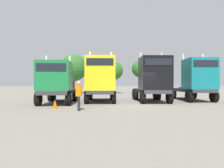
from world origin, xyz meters
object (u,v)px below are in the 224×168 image
(visitor_in_hivis, at_px, (79,93))
(semi_truck_black, at_px, (153,79))
(semi_truck_green, at_px, (57,82))
(semi_truck_yellow, at_px, (100,80))
(semi_truck_teal, at_px, (196,80))
(traffic_cone_mid, at_px, (55,104))

(visitor_in_hivis, bearing_deg, semi_truck_black, -147.74)
(semi_truck_green, bearing_deg, semi_truck_yellow, 106.86)
(semi_truck_green, distance_m, semi_truck_yellow, 3.65)
(semi_truck_teal, bearing_deg, traffic_cone_mid, -66.67)
(semi_truck_black, xyz_separation_m, semi_truck_teal, (4.35, 0.40, -0.03))
(visitor_in_hivis, bearing_deg, semi_truck_teal, -157.31)
(semi_truck_green, xyz_separation_m, semi_truck_yellow, (3.59, 0.58, 0.24))
(semi_truck_black, bearing_deg, semi_truck_yellow, -90.43)
(semi_truck_black, relative_size, traffic_cone_mid, 10.72)
(semi_truck_yellow, distance_m, traffic_cone_mid, 5.28)
(semi_truck_yellow, height_order, traffic_cone_mid, semi_truck_yellow)
(semi_truck_teal, height_order, visitor_in_hivis, semi_truck_teal)
(traffic_cone_mid, bearing_deg, semi_truck_yellow, 45.58)
(semi_truck_teal, xyz_separation_m, visitor_in_hivis, (-10.83, -4.38, -0.93))
(semi_truck_yellow, relative_size, traffic_cone_mid, 10.69)
(semi_truck_black, distance_m, traffic_cone_mid, 8.63)
(semi_truck_yellow, bearing_deg, traffic_cone_mid, -35.23)
(semi_truck_yellow, xyz_separation_m, visitor_in_hivis, (-1.99, -4.76, -0.93))
(semi_truck_green, distance_m, traffic_cone_mid, 3.32)
(visitor_in_hivis, distance_m, traffic_cone_mid, 2.06)
(semi_truck_yellow, bearing_deg, semi_truck_black, 89.34)
(semi_truck_green, height_order, traffic_cone_mid, semi_truck_green)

